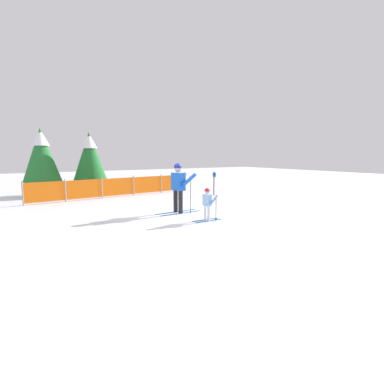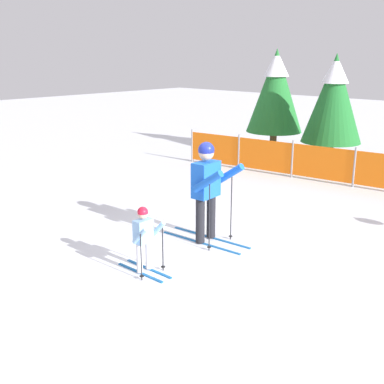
% 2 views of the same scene
% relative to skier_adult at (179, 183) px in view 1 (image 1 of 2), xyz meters
% --- Properties ---
extents(ground_plane, '(60.00, 60.00, 0.00)m').
position_rel_skier_adult_xyz_m(ground_plane, '(0.03, 0.01, -1.11)').
color(ground_plane, white).
extents(skier_adult, '(1.77, 0.82, 1.85)m').
position_rel_skier_adult_xyz_m(skier_adult, '(0.00, 0.00, 0.00)').
color(skier_adult, '#1966B2').
rests_on(skier_adult, ground_plane).
extents(skier_child, '(1.01, 0.53, 1.08)m').
position_rel_skier_adult_xyz_m(skier_child, '(0.15, -1.66, -0.48)').
color(skier_child, '#1966B2').
rests_on(skier_child, ground_plane).
extents(safety_fence, '(8.66, 1.04, 1.05)m').
position_rel_skier_adult_xyz_m(safety_fence, '(-0.55, 5.32, -0.59)').
color(safety_fence, gray).
rests_on(safety_fence, ground_plane).
extents(conifer_far, '(1.90, 1.90, 3.53)m').
position_rel_skier_adult_xyz_m(conifer_far, '(-3.76, 7.81, 1.07)').
color(conifer_far, '#4C3823').
rests_on(conifer_far, ground_plane).
extents(conifer_near, '(1.81, 1.81, 3.37)m').
position_rel_skier_adult_xyz_m(conifer_near, '(-1.42, 7.41, 0.97)').
color(conifer_near, '#4C3823').
rests_on(conifer_near, ground_plane).
extents(trail_marker, '(0.05, 0.28, 1.25)m').
position_rel_skier_adult_xyz_m(trail_marker, '(3.98, 3.23, -0.33)').
color(trail_marker, black).
rests_on(trail_marker, ground_plane).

